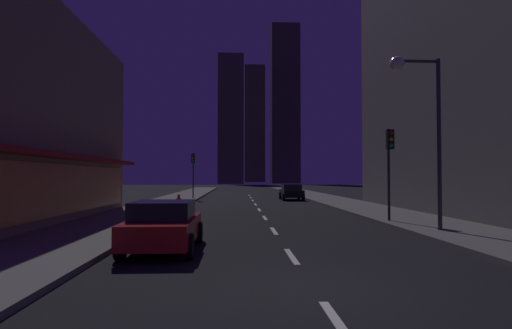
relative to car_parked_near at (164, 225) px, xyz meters
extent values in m
cube|color=black|center=(3.60, 27.76, -0.79)|extent=(78.00, 136.00, 0.10)
cube|color=#605E59|center=(10.60, 27.76, -0.67)|extent=(4.00, 76.00, 0.15)
cube|color=#605E59|center=(-3.40, 27.76, -0.67)|extent=(4.00, 76.00, 0.15)
cube|color=silver|center=(3.60, -6.24, -0.73)|extent=(0.16, 2.20, 0.01)
cube|color=silver|center=(3.60, -1.04, -0.73)|extent=(0.16, 2.20, 0.01)
cube|color=silver|center=(3.60, 4.16, -0.73)|extent=(0.16, 2.20, 0.01)
cube|color=silver|center=(3.60, 9.36, -0.73)|extent=(0.16, 2.20, 0.01)
cube|color=silver|center=(3.60, 14.56, -0.73)|extent=(0.16, 2.20, 0.01)
cube|color=silver|center=(3.60, 19.76, -0.73)|extent=(0.16, 2.20, 0.01)
cube|color=silver|center=(3.60, 24.96, -0.73)|extent=(0.16, 2.20, 0.01)
cube|color=silver|center=(3.60, 30.16, -0.73)|extent=(0.16, 2.20, 0.01)
cube|color=silver|center=(3.60, 35.36, -0.73)|extent=(0.16, 2.20, 0.01)
cube|color=#D88C3F|center=(-5.40, 6.81, 0.86)|extent=(0.10, 16.36, 2.20)
cube|color=maroon|center=(-5.00, 6.81, 2.26)|extent=(0.90, 16.96, 0.20)
cube|color=slate|center=(18.10, 11.76, 7.77)|extent=(11.00, 20.00, 17.01)
cube|color=#4B4738|center=(0.55, 109.78, 18.08)|extent=(7.42, 7.85, 37.64)
cube|color=#413D30|center=(9.30, 149.69, 21.86)|extent=(7.85, 7.96, 45.20)
cube|color=#403D30|center=(17.62, 117.95, 24.34)|extent=(8.90, 5.89, 50.16)
cube|color=#B21919|center=(0.00, 0.05, -0.13)|extent=(1.80, 4.20, 0.65)
cube|color=black|center=(0.00, -0.15, 0.43)|extent=(1.64, 2.00, 0.55)
cylinder|color=black|center=(-0.88, 1.45, -0.40)|extent=(0.22, 0.68, 0.68)
cylinder|color=black|center=(0.88, 1.45, -0.40)|extent=(0.22, 0.68, 0.68)
cylinder|color=black|center=(-0.88, -1.35, -0.40)|extent=(0.22, 0.68, 0.68)
cylinder|color=black|center=(0.88, -1.35, -0.40)|extent=(0.22, 0.68, 0.68)
sphere|color=white|center=(-0.55, 2.10, -0.08)|extent=(0.18, 0.18, 0.18)
sphere|color=white|center=(0.55, 2.10, -0.08)|extent=(0.18, 0.18, 0.18)
cube|color=black|center=(7.20, 25.89, -0.13)|extent=(1.80, 4.20, 0.65)
cube|color=black|center=(7.20, 25.69, 0.43)|extent=(1.64, 2.00, 0.55)
cylinder|color=black|center=(6.32, 27.29, -0.40)|extent=(0.22, 0.68, 0.68)
cylinder|color=black|center=(8.08, 27.29, -0.40)|extent=(0.22, 0.68, 0.68)
cylinder|color=black|center=(6.32, 24.49, -0.40)|extent=(0.22, 0.68, 0.68)
cylinder|color=black|center=(8.08, 24.49, -0.40)|extent=(0.22, 0.68, 0.68)
sphere|color=white|center=(6.65, 27.94, -0.08)|extent=(0.18, 0.18, 0.18)
sphere|color=white|center=(7.75, 27.94, -0.08)|extent=(0.18, 0.18, 0.18)
cylinder|color=red|center=(-2.30, 19.97, -0.32)|extent=(0.22, 0.22, 0.55)
sphere|color=red|center=(-2.30, 19.97, -0.04)|extent=(0.21, 0.21, 0.21)
cylinder|color=red|center=(-2.30, 19.97, -0.56)|extent=(0.30, 0.30, 0.06)
cylinder|color=red|center=(-2.46, 19.97, -0.29)|extent=(0.10, 0.10, 0.10)
cylinder|color=red|center=(-2.14, 19.97, -0.29)|extent=(0.10, 0.10, 0.10)
cylinder|color=#2D2D2D|center=(9.10, 6.46, 1.51)|extent=(0.12, 0.12, 4.20)
cube|color=black|center=(9.10, 6.26, 3.11)|extent=(0.32, 0.24, 0.90)
sphere|color=red|center=(9.10, 6.13, 3.39)|extent=(0.18, 0.18, 0.18)
sphere|color=#F2B20C|center=(9.10, 6.13, 3.11)|extent=(0.18, 0.18, 0.18)
sphere|color=#19D833|center=(9.10, 6.13, 2.83)|extent=(0.18, 0.18, 0.18)
cylinder|color=#2D2D2D|center=(-1.90, 26.78, 1.51)|extent=(0.12, 0.12, 4.20)
cube|color=black|center=(-1.90, 26.58, 3.11)|extent=(0.32, 0.24, 0.90)
sphere|color=red|center=(-1.90, 26.45, 3.39)|extent=(0.18, 0.18, 0.18)
sphere|color=#F2B20C|center=(-1.90, 26.45, 3.11)|extent=(0.18, 0.18, 0.18)
sphere|color=#19D833|center=(-1.90, 26.45, 2.83)|extent=(0.18, 0.18, 0.18)
cylinder|color=#38383D|center=(9.80, 3.11, 2.66)|extent=(0.16, 0.16, 6.50)
cylinder|color=#38383D|center=(9.00, 3.11, 5.81)|extent=(1.60, 0.12, 0.12)
sphere|color=#FCF7CC|center=(8.20, 3.11, 5.71)|extent=(0.56, 0.56, 0.56)
camera|label=1|loc=(2.10, -12.27, 1.42)|focal=29.18mm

